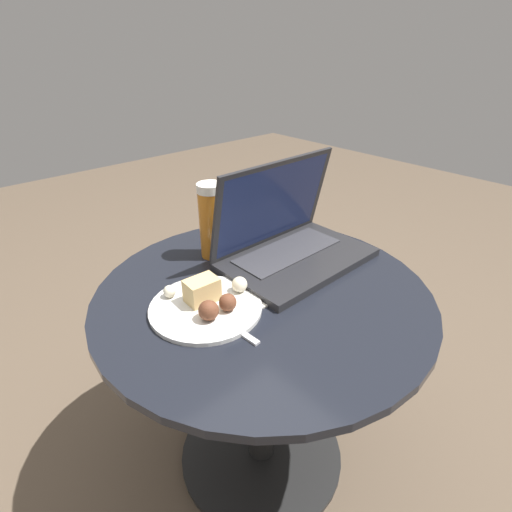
# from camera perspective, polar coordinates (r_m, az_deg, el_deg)

# --- Properties ---
(ground_plane) EXTENTS (6.00, 6.00, 0.00)m
(ground_plane) POSITION_cam_1_polar(r_m,az_deg,el_deg) (1.25, 0.75, -26.31)
(ground_plane) COLOR brown
(table) EXTENTS (0.72, 0.72, 0.55)m
(table) POSITION_cam_1_polar(r_m,az_deg,el_deg) (0.96, 0.91, -12.85)
(table) COLOR black
(table) RESTS_ON ground_plane
(napkin) EXTENTS (0.19, 0.14, 0.00)m
(napkin) POSITION_cam_1_polar(r_m,az_deg,el_deg) (0.81, -5.78, -7.09)
(napkin) COLOR silver
(napkin) RESTS_ON table
(laptop) EXTENTS (0.35, 0.23, 0.24)m
(laptop) POSITION_cam_1_polar(r_m,az_deg,el_deg) (0.96, 4.75, 2.23)
(laptop) COLOR #232326
(laptop) RESTS_ON table
(beer_glass) EXTENTS (0.06, 0.06, 0.18)m
(beer_glass) POSITION_cam_1_polar(r_m,az_deg,el_deg) (0.96, -6.37, 5.02)
(beer_glass) COLOR #C6701E
(beer_glass) RESTS_ON table
(snack_plate) EXTENTS (0.22, 0.22, 0.06)m
(snack_plate) POSITION_cam_1_polar(r_m,az_deg,el_deg) (0.80, -6.97, -6.60)
(snack_plate) COLOR silver
(snack_plate) RESTS_ON table
(fork) EXTENTS (0.03, 0.16, 0.00)m
(fork) POSITION_cam_1_polar(r_m,az_deg,el_deg) (0.77, -4.80, -9.10)
(fork) COLOR silver
(fork) RESTS_ON table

